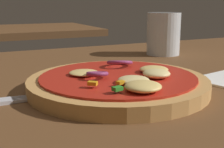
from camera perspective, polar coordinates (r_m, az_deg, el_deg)
dining_table at (r=0.45m, az=4.83°, el=-5.43°), size 1.27×0.93×0.03m
pizza at (r=0.45m, az=1.28°, el=-1.58°), size 0.26×0.26×0.04m
beer_glass at (r=0.76m, az=9.47°, el=7.17°), size 0.08×0.08×0.10m
background_table at (r=1.60m, az=-18.65°, el=7.44°), size 0.83×0.52×0.03m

